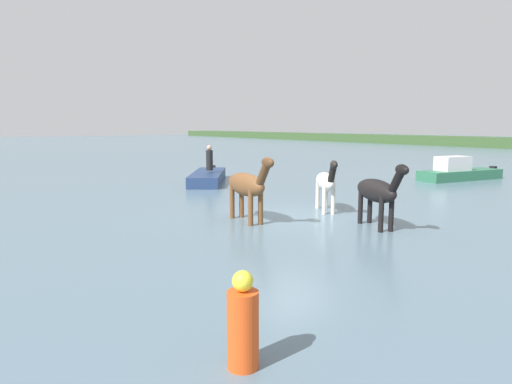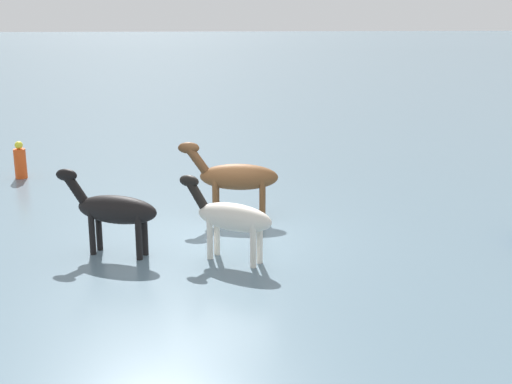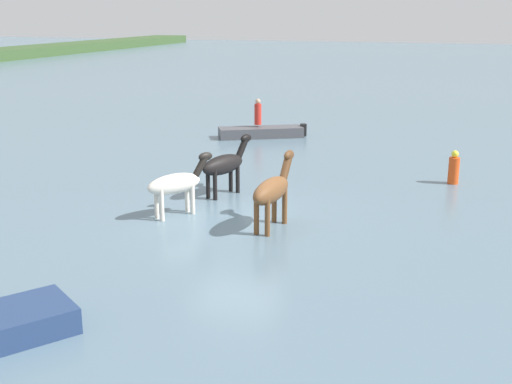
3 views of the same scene
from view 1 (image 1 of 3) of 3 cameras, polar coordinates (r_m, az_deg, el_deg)
name	(u,v)px [view 1 (image 1 of 3)]	position (r m, az deg, el deg)	size (l,w,h in m)	color
ground_plane	(288,219)	(13.22, 4.04, -3.45)	(212.26, 212.26, 0.00)	slate
horse_mid_herd	(326,182)	(14.37, 8.83, 1.23)	(2.04, 1.45, 1.71)	silver
horse_dun_straggler	(247,185)	(12.67, -1.10, 0.88)	(2.47, 0.78, 1.91)	brown
horse_chestnut_trailing	(378,191)	(12.35, 15.11, 0.09)	(2.29, 1.13, 1.80)	black
boat_motor_center	(208,179)	(21.70, -6.10, 1.67)	(4.75, 3.91, 0.75)	navy
boat_tender_starboard	(459,174)	(24.75, 24.23, 2.14)	(2.07, 4.93, 1.34)	#2D6B4C
person_helmsman_aft	(209,159)	(21.41, -5.90, 4.20)	(0.32, 0.32, 1.19)	black
buoy_channel_marker	(243,325)	(5.28, -1.67, -16.40)	(0.36, 0.36, 1.14)	#E54C19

